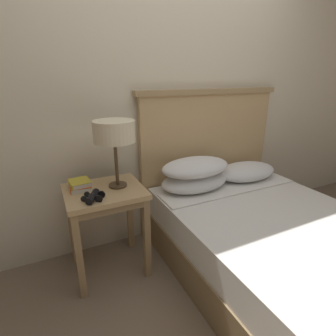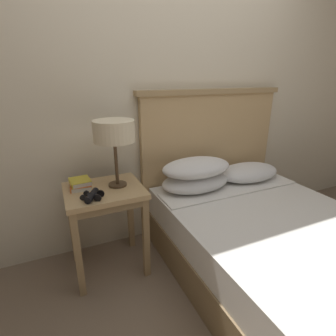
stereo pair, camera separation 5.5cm
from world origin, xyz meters
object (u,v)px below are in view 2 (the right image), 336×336
nightstand (105,202)px  binoculars_pair (92,196)px  table_lamp (114,133)px  bed (264,235)px  book_stacked_on_top (80,182)px  book_on_nightstand (80,185)px

nightstand → binoculars_pair: bearing=-126.8°
table_lamp → binoculars_pair: size_ratio=2.91×
nightstand → bed: bearing=-25.9°
bed → table_lamp: size_ratio=3.93×
table_lamp → book_stacked_on_top: size_ratio=2.88×
nightstand → bed: (1.04, -0.51, -0.26)m
table_lamp → bed: bearing=-28.9°
table_lamp → book_on_nightstand: bearing=163.8°
book_stacked_on_top → table_lamp: bearing=-14.4°
bed → binoculars_pair: size_ratio=11.46×
book_on_nightstand → binoculars_pair: (0.05, -0.22, 0.01)m
nightstand → book_stacked_on_top: size_ratio=4.10×
nightstand → bed: bed is taller
book_stacked_on_top → binoculars_pair: book_stacked_on_top is taller
bed → book_stacked_on_top: bed is taller
nightstand → table_lamp: size_ratio=1.43×
table_lamp → nightstand: bearing=-172.6°
table_lamp → book_stacked_on_top: (-0.25, 0.06, -0.34)m
bed → binoculars_pair: bed is taller
nightstand → binoculars_pair: (-0.10, -0.13, 0.13)m
nightstand → binoculars_pair: 0.21m
table_lamp → binoculars_pair: 0.44m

